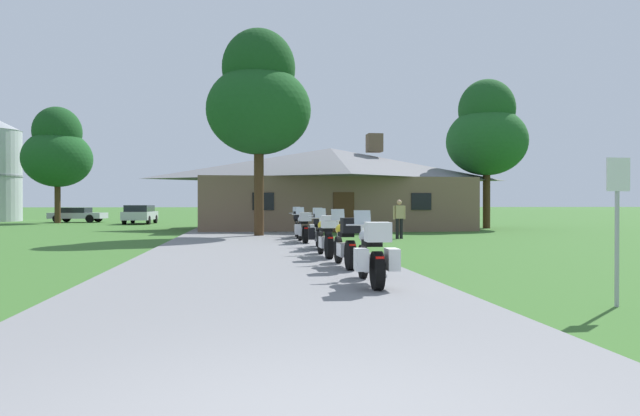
# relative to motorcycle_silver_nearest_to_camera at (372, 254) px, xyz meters

# --- Properties ---
(ground_plane) EXTENTS (500.00, 500.00, 0.00)m
(ground_plane) POSITION_rel_motorcycle_silver_nearest_to_camera_xyz_m (-1.89, 13.95, -0.61)
(ground_plane) COLOR #386628
(asphalt_driveway) EXTENTS (6.40, 80.00, 0.06)m
(asphalt_driveway) POSITION_rel_motorcycle_silver_nearest_to_camera_xyz_m (-1.89, 11.95, -0.58)
(asphalt_driveway) COLOR slate
(asphalt_driveway) RESTS_ON ground
(motorcycle_silver_nearest_to_camera) EXTENTS (0.76, 2.08, 1.30)m
(motorcycle_silver_nearest_to_camera) POSITION_rel_motorcycle_silver_nearest_to_camera_xyz_m (0.00, 0.00, 0.00)
(motorcycle_silver_nearest_to_camera) COLOR black
(motorcycle_silver_nearest_to_camera) RESTS_ON asphalt_driveway
(motorcycle_yellow_second_in_row) EXTENTS (0.66, 2.08, 1.30)m
(motorcycle_yellow_second_in_row) POSITION_rel_motorcycle_silver_nearest_to_camera_xyz_m (0.05, 2.85, 0.01)
(motorcycle_yellow_second_in_row) COLOR black
(motorcycle_yellow_second_in_row) RESTS_ON asphalt_driveway
(motorcycle_yellow_third_in_row) EXTENTS (0.66, 2.08, 1.30)m
(motorcycle_yellow_third_in_row) POSITION_rel_motorcycle_silver_nearest_to_camera_xyz_m (-0.04, 5.36, 0.01)
(motorcycle_yellow_third_in_row) COLOR black
(motorcycle_yellow_third_in_row) RESTS_ON asphalt_driveway
(motorcycle_white_fourth_in_row) EXTENTS (0.81, 2.08, 1.30)m
(motorcycle_white_fourth_in_row) POSITION_rel_motorcycle_silver_nearest_to_camera_xyz_m (0.15, 8.06, 0.00)
(motorcycle_white_fourth_in_row) COLOR black
(motorcycle_white_fourth_in_row) RESTS_ON asphalt_driveway
(motorcycle_silver_fifth_in_row) EXTENTS (0.74, 2.08, 1.30)m
(motorcycle_silver_fifth_in_row) POSITION_rel_motorcycle_silver_nearest_to_camera_xyz_m (-0.05, 10.96, 0.00)
(motorcycle_silver_fifth_in_row) COLOR black
(motorcycle_silver_fifth_in_row) RESTS_ON asphalt_driveway
(motorcycle_black_farthest_in_row) EXTENTS (0.66, 2.08, 1.30)m
(motorcycle_black_farthest_in_row) POSITION_rel_motorcycle_silver_nearest_to_camera_xyz_m (0.00, 13.79, 0.01)
(motorcycle_black_farthest_in_row) COLOR black
(motorcycle_black_farthest_in_row) RESTS_ON asphalt_driveway
(stone_lodge) EXTENTS (15.86, 9.40, 5.75)m
(stone_lodge) POSITION_rel_motorcycle_silver_nearest_to_camera_xyz_m (2.92, 23.46, 1.89)
(stone_lodge) COLOR brown
(stone_lodge) RESTS_ON ground
(bystander_tan_shirt_near_lodge) EXTENTS (0.55, 0.24, 1.67)m
(bystander_tan_shirt_near_lodge) POSITION_rel_motorcycle_silver_nearest_to_camera_xyz_m (4.32, 13.47, 0.32)
(bystander_tan_shirt_near_lodge) COLOR black
(bystander_tan_shirt_near_lodge) RESTS_ON ground
(metal_signpost_roadside) EXTENTS (0.36, 0.06, 2.14)m
(metal_signpost_roadside) POSITION_rel_motorcycle_silver_nearest_to_camera_xyz_m (3.12, -2.07, 0.74)
(metal_signpost_roadside) COLOR #9EA0A5
(metal_signpost_roadside) RESTS_ON ground
(tree_by_lodge_front) EXTENTS (4.71, 4.71, 9.37)m
(tree_by_lodge_front) POSITION_rel_motorcycle_silver_nearest_to_camera_xyz_m (-1.58, 15.71, 5.65)
(tree_by_lodge_front) COLOR #422D19
(tree_by_lodge_front) RESTS_ON ground
(tree_right_of_lodge) EXTENTS (4.88, 4.88, 9.09)m
(tree_right_of_lodge) POSITION_rel_motorcycle_silver_nearest_to_camera_xyz_m (12.43, 22.67, 5.27)
(tree_right_of_lodge) COLOR #422D19
(tree_right_of_lodge) RESTS_ON ground
(tree_left_far) EXTENTS (5.18, 5.18, 9.03)m
(tree_left_far) POSITION_rel_motorcycle_silver_nearest_to_camera_xyz_m (-16.65, 35.80, 5.02)
(tree_left_far) COLOR #422D19
(tree_left_far) RESTS_ON ground
(parked_silver_suv_far_left) EXTENTS (1.97, 4.63, 1.40)m
(parked_silver_suv_far_left) POSITION_rel_motorcycle_silver_nearest_to_camera_xyz_m (-9.98, 33.22, 0.17)
(parked_silver_suv_far_left) COLOR #ADAFB7
(parked_silver_suv_far_left) RESTS_ON ground
(parked_silver_sedan_far_left) EXTENTS (4.39, 2.34, 1.20)m
(parked_silver_sedan_far_left) POSITION_rel_motorcycle_silver_nearest_to_camera_xyz_m (-15.66, 37.51, 0.03)
(parked_silver_sedan_far_left) COLOR #ADAFB7
(parked_silver_sedan_far_left) RESTS_ON ground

